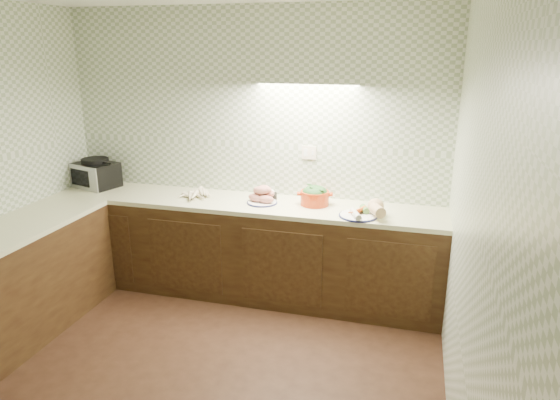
% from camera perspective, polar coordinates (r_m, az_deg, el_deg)
% --- Properties ---
extents(room, '(3.60, 3.60, 2.60)m').
position_cam_1_polar(room, '(3.02, -14.15, 4.88)').
color(room, black).
rests_on(room, ground).
extents(counter, '(3.60, 3.60, 0.90)m').
position_cam_1_polar(counter, '(4.29, -16.63, -8.32)').
color(counter, black).
rests_on(counter, ground).
extents(toaster_oven, '(0.48, 0.41, 0.29)m').
position_cam_1_polar(toaster_oven, '(5.28, -20.30, 2.84)').
color(toaster_oven, black).
rests_on(toaster_oven, counter).
extents(parsnip_pile, '(0.30, 0.39, 0.07)m').
position_cam_1_polar(parsnip_pile, '(4.71, -9.51, 0.70)').
color(parsnip_pile, beige).
rests_on(parsnip_pile, counter).
extents(sweet_potato_plate, '(0.28, 0.27, 0.16)m').
position_cam_1_polar(sweet_potato_plate, '(4.45, -2.00, 0.46)').
color(sweet_potato_plate, '#141746').
rests_on(sweet_potato_plate, counter).
extents(onion_bowl, '(0.16, 0.16, 0.12)m').
position_cam_1_polar(onion_bowl, '(4.56, -1.36, 0.64)').
color(onion_bowl, black).
rests_on(onion_bowl, counter).
extents(dutch_oven, '(0.32, 0.30, 0.18)m').
position_cam_1_polar(dutch_oven, '(4.40, 3.99, 0.51)').
color(dutch_oven, '#B7300C').
rests_on(dutch_oven, counter).
extents(veg_plate, '(0.40, 0.40, 0.15)m').
position_cam_1_polar(veg_plate, '(4.18, 9.94, -1.11)').
color(veg_plate, '#141746').
rests_on(veg_plate, counter).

